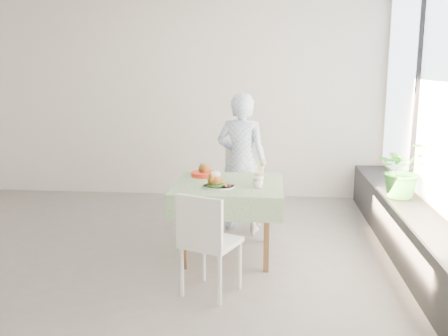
# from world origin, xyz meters

# --- Properties ---
(floor) EXTENTS (6.00, 6.00, 0.00)m
(floor) POSITION_xyz_m (0.00, 0.00, 0.00)
(floor) COLOR slate
(floor) RESTS_ON ground
(wall_back) EXTENTS (6.00, 0.02, 2.80)m
(wall_back) POSITION_xyz_m (0.00, 2.50, 1.40)
(wall_back) COLOR silver
(wall_back) RESTS_ON ground
(window_ledge) EXTENTS (0.40, 4.80, 0.50)m
(window_ledge) POSITION_xyz_m (2.80, 0.00, 0.25)
(window_ledge) COLOR black
(window_ledge) RESTS_ON ground
(cafe_table) EXTENTS (1.04, 1.04, 0.74)m
(cafe_table) POSITION_xyz_m (1.01, 0.10, 0.46)
(cafe_table) COLOR brown
(cafe_table) RESTS_ON ground
(chair_far) EXTENTS (0.50, 0.50, 0.94)m
(chair_far) POSITION_xyz_m (1.07, 0.96, 0.29)
(chair_far) COLOR white
(chair_far) RESTS_ON ground
(chair_near) EXTENTS (0.54, 0.54, 0.87)m
(chair_near) POSITION_xyz_m (0.93, -0.77, 0.27)
(chair_near) COLOR white
(chair_near) RESTS_ON ground
(diner) EXTENTS (0.65, 0.49, 1.59)m
(diner) POSITION_xyz_m (1.09, 0.93, 0.79)
(diner) COLOR #98BCF4
(diner) RESTS_ON ground
(main_dish) EXTENTS (0.31, 0.31, 0.16)m
(main_dish) POSITION_xyz_m (0.91, -0.08, 0.79)
(main_dish) COLOR white
(main_dish) RESTS_ON cafe_table
(juice_cup_orange) EXTENTS (0.09, 0.09, 0.26)m
(juice_cup_orange) POSITION_xyz_m (1.30, 0.14, 0.80)
(juice_cup_orange) COLOR white
(juice_cup_orange) RESTS_ON cafe_table
(juice_cup_lemonade) EXTENTS (0.09, 0.09, 0.26)m
(juice_cup_lemonade) POSITION_xyz_m (1.30, -0.05, 0.80)
(juice_cup_lemonade) COLOR white
(juice_cup_lemonade) RESTS_ON cafe_table
(second_dish) EXTENTS (0.28, 0.28, 0.13)m
(second_dish) POSITION_xyz_m (0.73, 0.40, 0.78)
(second_dish) COLOR red
(second_dish) RESTS_ON cafe_table
(potted_plant) EXTENTS (0.70, 0.67, 0.61)m
(potted_plant) POSITION_xyz_m (2.79, 0.64, 0.80)
(potted_plant) COLOR #2D7226
(potted_plant) RESTS_ON window_ledge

